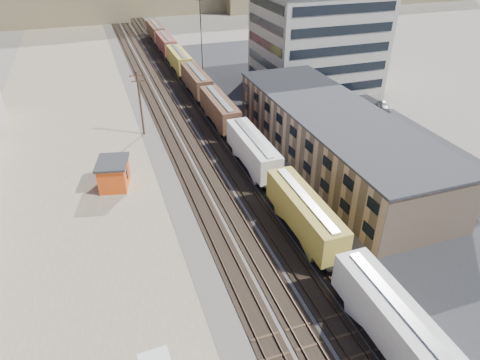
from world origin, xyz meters
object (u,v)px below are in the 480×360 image
object	(u,v)px
parked_car_blue	(303,100)
utility_pole_north	(140,102)
freight_train	(207,94)
parked_car_silver	(462,214)
maintenance_shed	(114,173)

from	to	relation	value
parked_car_blue	utility_pole_north	bearing A→B (deg)	152.86
freight_train	utility_pole_north	bearing A→B (deg)	-150.20
parked_car_silver	parked_car_blue	size ratio (longest dim) A/B	1.11
freight_train	parked_car_blue	size ratio (longest dim) A/B	24.69
freight_train	utility_pole_north	distance (m)	14.39
freight_train	parked_car_blue	bearing A→B (deg)	-11.28
maintenance_shed	parked_car_blue	xyz separation A→B (m)	(35.12, 17.92, -1.13)
freight_train	utility_pole_north	size ratio (longest dim) A/B	11.97
maintenance_shed	parked_car_blue	world-z (taller)	maintenance_shed
utility_pole_north	parked_car_silver	size ratio (longest dim) A/B	1.85
utility_pole_north	maintenance_shed	xyz separation A→B (m)	(-5.67, -14.30, -3.49)
utility_pole_north	parked_car_blue	distance (m)	30.03
parked_car_silver	parked_car_blue	bearing A→B (deg)	-5.04
maintenance_shed	utility_pole_north	bearing A→B (deg)	68.35
maintenance_shed	parked_car_silver	distance (m)	41.26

